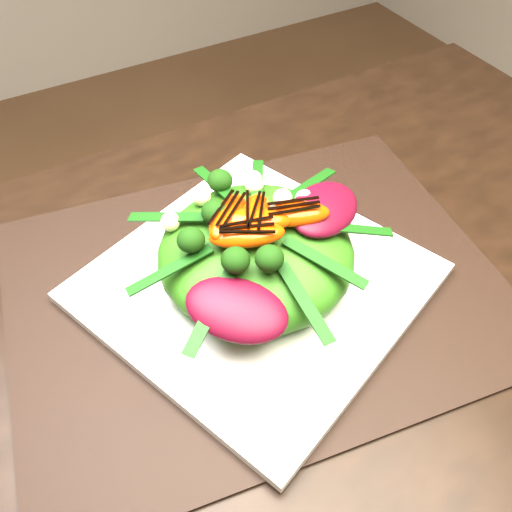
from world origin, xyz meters
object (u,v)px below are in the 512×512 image
plate_base (256,282)px  lettuce_mound (256,253)px  orange_segment (244,222)px  placemat (256,287)px  salad_bowl (256,273)px

plate_base → lettuce_mound: lettuce_mound is taller
orange_segment → lettuce_mound: bearing=-36.5°
placemat → lettuce_mound: 0.05m
plate_base → salad_bowl: 0.01m
plate_base → lettuce_mound: size_ratio=1.55×
salad_bowl → orange_segment: orange_segment is taller
salad_bowl → orange_segment: 0.07m
orange_segment → placemat: bearing=-36.5°
plate_base → orange_segment: 0.08m
plate_base → salad_bowl: size_ratio=1.14×
placemat → lettuce_mound: lettuce_mound is taller
lettuce_mound → plate_base: bearing=0.0°
lettuce_mound → orange_segment: 0.04m
placemat → orange_segment: size_ratio=7.28×
salad_bowl → lettuce_mound: size_ratio=1.35×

